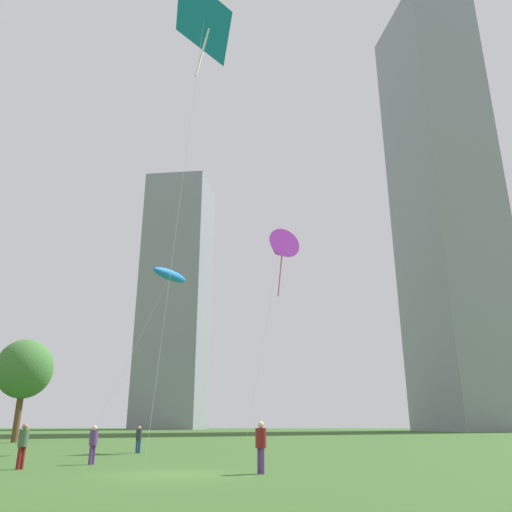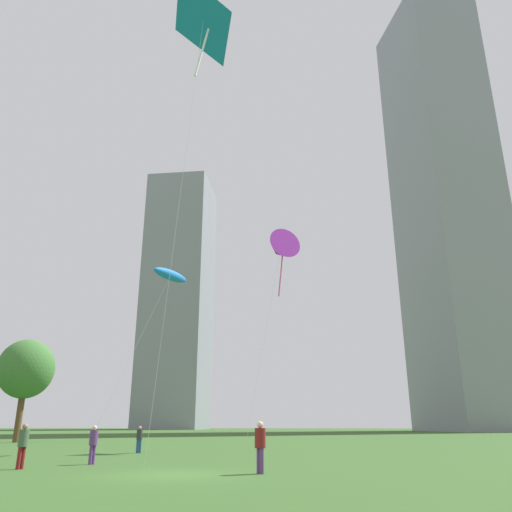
% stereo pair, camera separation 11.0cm
% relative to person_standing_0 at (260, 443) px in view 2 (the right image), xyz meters
% --- Properties ---
extents(ground, '(280.00, 280.00, 0.00)m').
position_rel_person_standing_0_xyz_m(ground, '(-2.98, -0.56, -1.04)').
color(ground, '#335623').
extents(person_standing_0, '(0.40, 0.40, 1.80)m').
position_rel_person_standing_0_xyz_m(person_standing_0, '(0.00, 0.00, 0.00)').
color(person_standing_0, '#593372').
rests_on(person_standing_0, ground).
extents(person_standing_1, '(0.34, 0.34, 1.54)m').
position_rel_person_standing_0_xyz_m(person_standing_1, '(-8.47, 12.00, -0.15)').
color(person_standing_1, '#1E478C').
rests_on(person_standing_1, ground).
extents(person_standing_2, '(0.36, 0.36, 1.63)m').
position_rel_person_standing_0_xyz_m(person_standing_2, '(-7.77, 3.44, -0.10)').
color(person_standing_2, '#593372').
rests_on(person_standing_2, ground).
extents(person_standing_3, '(0.38, 0.38, 1.72)m').
position_rel_person_standing_0_xyz_m(person_standing_3, '(-9.64, 0.90, -0.05)').
color(person_standing_3, maroon).
rests_on(person_standing_3, ground).
extents(kite_flying_0, '(4.73, 4.34, 11.67)m').
position_rel_person_standing_0_xyz_m(kite_flying_0, '(-7.17, 12.26, 10.18)').
color(kite_flying_0, silver).
rests_on(kite_flying_0, ground).
extents(kite_flying_2, '(4.23, 3.16, 15.92)m').
position_rel_person_standing_0_xyz_m(kite_flying_2, '(0.10, 16.87, 13.46)').
color(kite_flying_2, silver).
rests_on(kite_flying_2, ground).
extents(kite_flying_3, '(3.69, 4.36, 20.48)m').
position_rel_person_standing_0_xyz_m(kite_flying_3, '(-2.59, -0.87, 18.68)').
color(kite_flying_3, silver).
rests_on(kite_flying_3, ground).
extents(park_tree_0, '(5.23, 5.23, 9.42)m').
position_rel_person_standing_0_xyz_m(park_tree_0, '(-24.96, 26.93, 5.55)').
color(park_tree_0, brown).
rests_on(park_tree_0, ground).
extents(distant_highrise_0, '(17.13, 19.26, 70.13)m').
position_rel_person_standing_0_xyz_m(distant_highrise_0, '(-33.52, 115.45, 34.02)').
color(distant_highrise_0, gray).
rests_on(distant_highrise_0, ground).
extents(distant_highrise_1, '(21.80, 25.48, 103.09)m').
position_rel_person_standing_0_xyz_m(distant_highrise_1, '(35.52, 90.16, 50.51)').
color(distant_highrise_1, gray).
rests_on(distant_highrise_1, ground).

